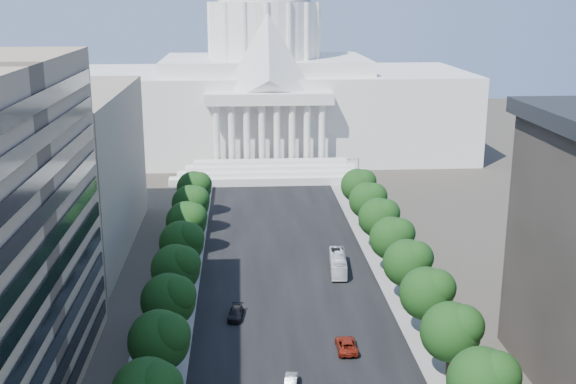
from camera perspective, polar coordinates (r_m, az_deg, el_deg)
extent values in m
cube|color=black|center=(131.30, -0.23, -5.55)|extent=(30.00, 260.00, 0.01)
cube|color=gray|center=(131.56, -8.56, -5.69)|extent=(8.00, 260.00, 0.02)
cube|color=gray|center=(133.75, 7.96, -5.31)|extent=(8.00, 260.00, 0.02)
cube|color=white|center=(220.31, -1.79, 6.31)|extent=(120.00, 50.00, 25.00)
cube|color=white|center=(218.54, -1.82, 10.07)|extent=(60.00, 40.00, 4.00)
cube|color=white|center=(192.45, -1.52, 7.43)|extent=(34.00, 8.00, 3.00)
cylinder|color=white|center=(217.87, -1.85, 12.69)|extent=(32.00, 32.00, 16.00)
cube|color=gray|center=(142.08, -20.21, 1.43)|extent=(38.00, 52.00, 30.00)
cylinder|color=#33261C|center=(92.86, -10.03, -14.08)|extent=(0.56, 0.56, 2.94)
sphere|color=black|center=(90.68, -10.17, -11.49)|extent=(7.60, 7.60, 7.60)
sphere|color=black|center=(89.35, -9.39, -11.06)|extent=(5.32, 5.32, 5.32)
cylinder|color=#33261C|center=(103.44, -9.34, -10.84)|extent=(0.56, 0.56, 2.94)
sphere|color=black|center=(101.48, -9.45, -8.45)|extent=(7.60, 7.60, 7.60)
sphere|color=black|center=(100.21, -8.76, -8.03)|extent=(5.32, 5.32, 5.32)
cylinder|color=#33261C|center=(114.30, -8.79, -8.21)|extent=(0.56, 0.56, 2.94)
sphere|color=black|center=(112.53, -8.88, -6.01)|extent=(7.60, 7.60, 7.60)
sphere|color=black|center=(111.31, -8.26, -5.60)|extent=(5.32, 5.32, 5.32)
cylinder|color=#33261C|center=(125.37, -8.34, -6.03)|extent=(0.56, 0.56, 2.94)
sphere|color=black|center=(123.76, -8.42, -4.00)|extent=(7.60, 7.60, 7.60)
sphere|color=black|center=(122.57, -7.85, -3.61)|extent=(5.32, 5.32, 5.32)
cylinder|color=#33261C|center=(136.60, -7.97, -4.21)|extent=(0.56, 0.56, 2.94)
sphere|color=black|center=(135.12, -8.04, -2.33)|extent=(7.60, 7.60, 7.60)
sphere|color=black|center=(133.96, -7.51, -1.96)|extent=(5.32, 5.32, 5.32)
cylinder|color=#33261C|center=(147.94, -7.65, -2.67)|extent=(0.56, 0.56, 2.94)
sphere|color=black|center=(146.58, -7.72, -0.92)|extent=(7.60, 7.60, 7.60)
sphere|color=black|center=(145.45, -7.23, -0.56)|extent=(5.32, 5.32, 5.32)
cylinder|color=#33261C|center=(159.39, -7.38, -1.35)|extent=(0.56, 0.56, 2.94)
sphere|color=black|center=(158.12, -7.44, 0.28)|extent=(7.60, 7.60, 7.60)
sphere|color=black|center=(157.02, -6.99, 0.62)|extent=(5.32, 5.32, 5.32)
sphere|color=black|center=(83.57, 15.05, -14.25)|extent=(7.60, 7.60, 7.60)
sphere|color=black|center=(82.83, 16.17, -13.72)|extent=(5.32, 5.32, 5.32)
cylinder|color=#33261C|center=(95.78, 12.54, -13.26)|extent=(0.56, 0.56, 2.94)
sphere|color=black|center=(93.67, 12.70, -10.73)|extent=(7.60, 7.60, 7.60)
sphere|color=black|center=(92.90, 13.67, -10.23)|extent=(5.32, 5.32, 5.32)
cylinder|color=#33261C|center=(106.07, 10.73, -10.22)|extent=(0.56, 0.56, 2.94)
sphere|color=black|center=(104.16, 10.86, -7.89)|extent=(7.60, 7.60, 7.60)
sphere|color=black|center=(103.39, 11.71, -7.43)|extent=(5.32, 5.32, 5.32)
cylinder|color=#33261C|center=(116.69, 9.28, -7.72)|extent=(0.56, 0.56, 2.94)
sphere|color=black|center=(114.95, 9.37, -5.57)|extent=(7.60, 7.60, 7.60)
sphere|color=black|center=(114.17, 10.14, -5.14)|extent=(5.32, 5.32, 5.32)
cylinder|color=#33261C|center=(127.55, 8.08, -5.64)|extent=(0.56, 0.56, 2.94)
sphere|color=black|center=(125.97, 8.16, -3.64)|extent=(7.60, 7.60, 7.60)
sphere|color=black|center=(125.18, 8.84, -3.24)|extent=(5.32, 5.32, 5.32)
cylinder|color=#33261C|center=(138.60, 7.08, -3.89)|extent=(0.56, 0.56, 2.94)
sphere|color=black|center=(137.14, 7.14, -2.03)|extent=(7.60, 7.60, 7.60)
sphere|color=black|center=(136.35, 7.77, -1.66)|extent=(5.32, 5.32, 5.32)
cylinder|color=#33261C|center=(149.79, 6.23, -2.40)|extent=(0.56, 0.56, 2.94)
sphere|color=black|center=(148.45, 6.28, -0.67)|extent=(7.60, 7.60, 7.60)
sphere|color=black|center=(147.66, 6.85, -0.31)|extent=(5.32, 5.32, 5.32)
cylinder|color=#33261C|center=(161.11, 5.50, -1.11)|extent=(0.56, 0.56, 2.94)
sphere|color=black|center=(159.85, 5.54, 0.51)|extent=(7.60, 7.60, 7.60)
sphere|color=black|center=(159.06, 6.07, 0.84)|extent=(5.32, 5.32, 5.32)
cylinder|color=gray|center=(81.92, 16.29, -12.89)|extent=(2.40, 0.14, 0.14)
sphere|color=gray|center=(81.61, 15.54, -13.02)|extent=(0.44, 0.44, 0.44)
cylinder|color=gray|center=(105.46, 12.14, -8.65)|extent=(0.18, 0.18, 9.00)
cylinder|color=gray|center=(103.50, 11.63, -6.51)|extent=(2.40, 0.14, 0.14)
sphere|color=gray|center=(103.26, 11.04, -6.59)|extent=(0.44, 0.44, 0.44)
cylinder|color=gray|center=(127.96, 9.14, -4.17)|extent=(0.18, 0.18, 9.00)
cylinder|color=gray|center=(126.35, 8.69, -2.35)|extent=(2.40, 0.14, 0.14)
sphere|color=gray|center=(126.15, 8.20, -2.41)|extent=(0.44, 0.44, 0.44)
cylinder|color=gray|center=(151.25, 7.07, -1.05)|extent=(0.18, 0.18, 9.00)
cylinder|color=gray|center=(149.89, 6.67, 0.52)|extent=(2.40, 0.14, 0.14)
sphere|color=gray|center=(149.72, 6.25, 0.48)|extent=(0.44, 0.44, 0.44)
cylinder|color=gray|center=(175.00, 5.56, 1.24)|extent=(0.18, 0.18, 9.00)
cylinder|color=gray|center=(173.83, 5.20, 2.61)|extent=(2.40, 0.14, 0.14)
sphere|color=gray|center=(173.69, 4.84, 2.57)|extent=(0.44, 0.44, 0.44)
imported|color=#A9ABB1|center=(91.51, 0.22, -14.85)|extent=(2.08, 4.46, 1.42)
imported|color=maroon|center=(100.36, 4.63, -11.96)|extent=(2.73, 5.81, 1.61)
imported|color=black|center=(109.49, -4.15, -9.56)|extent=(2.69, 5.31, 1.48)
imported|color=white|center=(126.70, 3.97, -5.63)|extent=(3.55, 11.35, 3.11)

